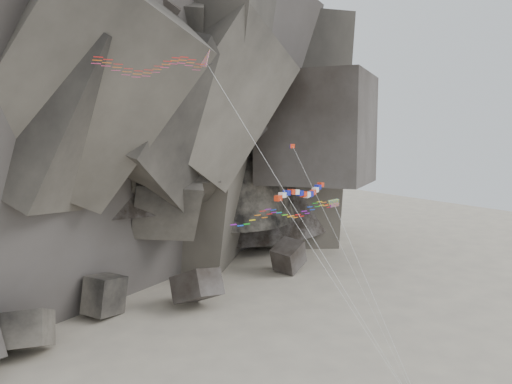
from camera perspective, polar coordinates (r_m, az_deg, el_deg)
headland at (r=107.73m, az=-21.25°, el=14.66°), size 110.00×70.00×84.00m
boulder_field at (r=71.83m, az=-22.60°, el=-13.88°), size 78.75×18.42×9.78m
delta_kite at (r=42.82m, az=-12.25°, el=14.02°), size 23.50×16.20×33.54m
banner_kite at (r=51.02m, az=5.36°, el=-0.14°), size 9.65×16.39×20.70m
parafoil_kite at (r=46.38m, az=3.01°, el=-2.39°), size 13.30×12.19×19.63m
pennant_kite at (r=43.34m, az=8.22°, el=-3.15°), size 9.01×9.06×25.33m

